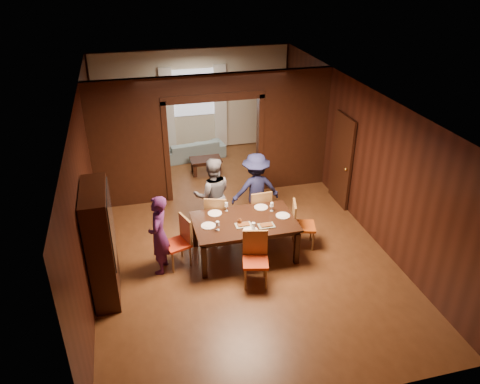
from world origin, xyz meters
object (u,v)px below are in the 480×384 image
object	(u,v)px
chair_far_l	(217,215)
person_purple	(159,235)
coffee_table	(206,166)
chair_right	(304,225)
chair_far_r	(258,209)
chair_near	(255,260)
person_grey	(213,195)
person_navy	(256,189)
chair_left	(177,243)
sofa	(193,149)
dining_table	(244,238)
hutch	(101,244)

from	to	relation	value
chair_far_l	person_purple	bearing A→B (deg)	54.23
coffee_table	chair_right	size ratio (longest dim) A/B	0.82
chair_far_r	chair_near	xyz separation A→B (m)	(-0.54, -1.69, 0.00)
person_grey	chair_near	distance (m)	1.98
person_navy	chair_far_r	world-z (taller)	person_navy
person_navy	coffee_table	distance (m)	2.84
chair_left	chair_near	distance (m)	1.54
chair_near	chair_far_l	bearing A→B (deg)	114.94
person_navy	chair_far_r	distance (m)	0.43
sofa	chair_far_r	size ratio (longest dim) A/B	1.82
chair_far_r	chair_right	bearing A→B (deg)	128.65
person_grey	chair_far_l	distance (m)	0.42
coffee_table	chair_far_r	world-z (taller)	chair_far_r
dining_table	chair_left	world-z (taller)	chair_left
person_grey	sofa	bearing A→B (deg)	-89.27
person_purple	chair_far_l	xyz separation A→B (m)	(1.23, 0.87, -0.28)
dining_table	chair_far_r	xyz separation A→B (m)	(0.50, 0.80, 0.10)
chair_left	hutch	xyz separation A→B (m)	(-1.27, -0.49, 0.52)
coffee_table	person_navy	bearing A→B (deg)	-77.96
chair_right	hutch	world-z (taller)	hutch
chair_right	chair_near	bearing A→B (deg)	141.06
sofa	chair_left	world-z (taller)	chair_left
chair_far_r	hutch	distance (m)	3.38
person_grey	chair_right	bearing A→B (deg)	150.78
coffee_table	person_grey	bearing A→B (deg)	-97.37
chair_right	hutch	xyz separation A→B (m)	(-3.78, -0.49, 0.52)
dining_table	chair_far_l	bearing A→B (deg)	115.94
coffee_table	hutch	world-z (taller)	hutch
coffee_table	hutch	bearing A→B (deg)	-120.44
sofa	chair_far_r	world-z (taller)	chair_far_r
chair_near	chair_left	bearing A→B (deg)	158.45
person_grey	chair_far_r	size ratio (longest dim) A/B	1.68
person_navy	dining_table	bearing A→B (deg)	62.27
chair_far_l	person_grey	bearing A→B (deg)	-64.96
person_purple	chair_right	size ratio (longest dim) A/B	1.57
coffee_table	chair_left	size ratio (longest dim) A/B	0.82
coffee_table	chair_left	distance (m)	4.02
chair_near	hutch	world-z (taller)	hutch
person_purple	person_grey	xyz separation A→B (m)	(1.20, 1.13, 0.05)
person_purple	chair_right	distance (m)	2.83
sofa	chair_near	size ratio (longest dim) A/B	1.82
dining_table	hutch	distance (m)	2.69
person_navy	chair_left	world-z (taller)	person_navy
person_grey	person_navy	xyz separation A→B (m)	(0.94, 0.06, -0.02)
person_purple	dining_table	size ratio (longest dim) A/B	0.80
hutch	person_grey	bearing A→B (deg)	35.16
person_purple	person_navy	bearing A→B (deg)	136.85
person_navy	sofa	world-z (taller)	person_navy
person_purple	sofa	bearing A→B (deg)	-177.84
person_grey	chair_far_r	world-z (taller)	person_grey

